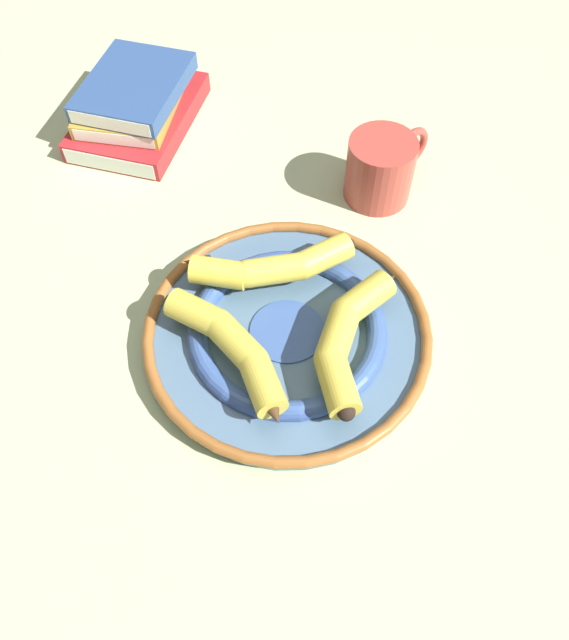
{
  "coord_description": "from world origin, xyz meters",
  "views": [
    {
      "loc": [
        0.34,
        0.16,
        0.58
      ],
      "look_at": [
        0.02,
        -0.0,
        0.04
      ],
      "focal_mm": 35.0,
      "sensor_mm": 36.0,
      "label": 1
    }
  ],
  "objects_px": {
    "decorative_bowl": "(284,331)",
    "banana_a": "(233,348)",
    "coffee_mug": "(379,167)",
    "book_stack": "(136,105)",
    "banana_c": "(348,335)",
    "banana_b": "(271,266)"
  },
  "relations": [
    {
      "from": "coffee_mug",
      "to": "banana_c",
      "type": "bearing_deg",
      "value": -140.72
    },
    {
      "from": "banana_a",
      "to": "banana_b",
      "type": "height_order",
      "value": "banana_a"
    },
    {
      "from": "decorative_bowl",
      "to": "banana_c",
      "type": "distance_m",
      "value": 0.08
    },
    {
      "from": "decorative_bowl",
      "to": "book_stack",
      "type": "bearing_deg",
      "value": -123.17
    },
    {
      "from": "banana_c",
      "to": "book_stack",
      "type": "xyz_separation_m",
      "value": [
        -0.22,
        -0.41,
        -0.02
      ]
    },
    {
      "from": "decorative_bowl",
      "to": "banana_a",
      "type": "relative_size",
      "value": 1.72
    },
    {
      "from": "banana_c",
      "to": "coffee_mug",
      "type": "distance_m",
      "value": 0.26
    },
    {
      "from": "book_stack",
      "to": "banana_c",
      "type": "bearing_deg",
      "value": 44.0
    },
    {
      "from": "decorative_bowl",
      "to": "banana_b",
      "type": "bearing_deg",
      "value": -139.56
    },
    {
      "from": "decorative_bowl",
      "to": "banana_c",
      "type": "height_order",
      "value": "banana_c"
    },
    {
      "from": "banana_a",
      "to": "book_stack",
      "type": "bearing_deg",
      "value": -19.48
    },
    {
      "from": "decorative_bowl",
      "to": "coffee_mug",
      "type": "xyz_separation_m",
      "value": [
        -0.26,
        0.0,
        0.03
      ]
    },
    {
      "from": "banana_b",
      "to": "book_stack",
      "type": "height_order",
      "value": "book_stack"
    },
    {
      "from": "banana_a",
      "to": "banana_b",
      "type": "xyz_separation_m",
      "value": [
        -0.11,
        -0.02,
        -0.0
      ]
    },
    {
      "from": "decorative_bowl",
      "to": "book_stack",
      "type": "relative_size",
      "value": 1.37
    },
    {
      "from": "decorative_bowl",
      "to": "banana_a",
      "type": "xyz_separation_m",
      "value": [
        0.06,
        -0.03,
        0.03
      ]
    },
    {
      "from": "coffee_mug",
      "to": "book_stack",
      "type": "bearing_deg",
      "value": 118.97
    },
    {
      "from": "banana_b",
      "to": "book_stack",
      "type": "relative_size",
      "value": 0.74
    },
    {
      "from": "decorative_bowl",
      "to": "book_stack",
      "type": "height_order",
      "value": "book_stack"
    },
    {
      "from": "banana_a",
      "to": "banana_b",
      "type": "distance_m",
      "value": 0.11
    },
    {
      "from": "banana_b",
      "to": "book_stack",
      "type": "distance_m",
      "value": 0.35
    },
    {
      "from": "banana_b",
      "to": "decorative_bowl",
      "type": "bearing_deg",
      "value": -86.86
    }
  ]
}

